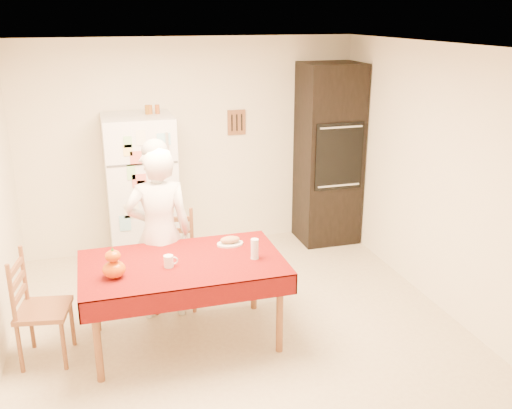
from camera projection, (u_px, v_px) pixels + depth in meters
name	position (u px, v px, depth m)	size (l,w,h in m)	color
floor	(242.00, 334.00, 5.13)	(4.50, 4.50, 0.00)	tan
room_shell	(240.00, 160.00, 4.62)	(4.02, 4.52, 2.51)	#F3EBCC
refrigerator	(142.00, 191.00, 6.39)	(0.75, 0.74, 1.70)	white
oven_cabinet	(329.00, 155.00, 6.97)	(0.70, 0.62, 2.20)	black
dining_table	(183.00, 269.00, 4.82)	(1.70, 1.00, 0.76)	brown
chair_far	(174.00, 255.00, 5.56)	(0.48, 0.46, 0.95)	brown
chair_left	(35.00, 304.00, 4.62)	(0.47, 0.48, 0.95)	brown
seated_woman	(159.00, 234.00, 5.23)	(0.60, 0.40, 1.65)	white
coffee_mug	(169.00, 261.00, 4.69)	(0.08, 0.08, 0.10)	white
pumpkin_lower	(114.00, 269.00, 4.50)	(0.18, 0.18, 0.14)	#EC6405
pumpkin_upper	(113.00, 256.00, 4.46)	(0.12, 0.12, 0.09)	#DB5C05
wine_glass	(255.00, 249.00, 4.84)	(0.07, 0.07, 0.18)	white
bread_plate	(230.00, 244.00, 5.14)	(0.24, 0.24, 0.02)	silver
bread_loaf	(230.00, 240.00, 5.13)	(0.18, 0.10, 0.06)	#A57751
spice_jar_left	(147.00, 110.00, 6.18)	(0.05, 0.05, 0.10)	brown
spice_jar_mid	(150.00, 110.00, 6.19)	(0.05, 0.05, 0.10)	#93511A
spice_jar_right	(157.00, 109.00, 6.21)	(0.05, 0.05, 0.10)	#93481A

